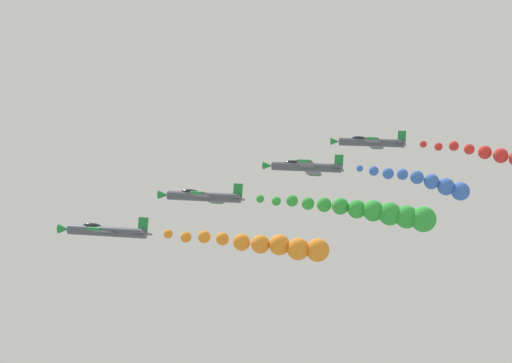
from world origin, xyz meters
name	(u,v)px	position (x,y,z in m)	size (l,w,h in m)	color
airplane_lead	(105,231)	(-16.37, 13.16, 135.58)	(9.18, 10.35, 3.47)	#474C56
smoke_trail_lead	(277,246)	(-15.73, -5.86, 134.89)	(2.90, 17.87, 2.90)	orange
airplane_left_inner	(203,196)	(-5.20, 5.34, 137.57)	(9.18, 10.35, 3.48)	#474C56
smoke_trail_left_inner	(381,213)	(-5.36, -15.86, 136.68)	(2.92, 20.84, 3.52)	green
airplane_right_inner	(305,167)	(5.73, -5.15, 139.73)	(9.07, 10.35, 3.71)	#474C56
smoke_trail_right_inner	(433,183)	(6.14, -21.31, 138.19)	(2.46, 14.11, 4.08)	blue
airplane_left_outer	(370,142)	(17.36, -12.26, 141.53)	(9.28, 10.35, 3.32)	#474C56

